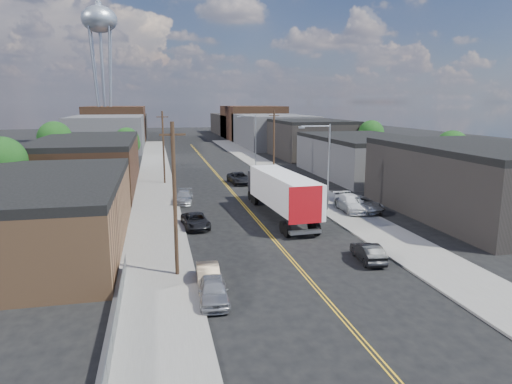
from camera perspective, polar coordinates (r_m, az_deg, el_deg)
name	(u,v)px	position (r m, az deg, el deg)	size (l,w,h in m)	color
ground	(211,167)	(79.92, -5.67, 3.08)	(260.00, 260.00, 0.00)	black
centerline	(223,182)	(65.23, -4.10, 1.29)	(0.32, 120.00, 0.01)	gold
sidewalk_left	(155,184)	(64.56, -12.47, 1.01)	(5.00, 140.00, 0.15)	slate
sidewalk_right	(287,179)	(67.22, 3.94, 1.65)	(5.00, 140.00, 0.15)	slate
warehouse_tan	(41,213)	(38.55, -25.25, -2.45)	(12.00, 22.00, 5.60)	brown
warehouse_brown	(88,163)	(63.69, -20.27, 3.39)	(12.00, 26.00, 6.60)	#452B1B
industrial_right_a	(480,181)	(50.23, 26.22, 1.30)	(14.00, 22.00, 7.10)	black
industrial_right_b	(364,156)	(72.21, 13.34, 4.42)	(14.00, 24.00, 6.10)	#3A3A3D
industrial_right_c	(309,138)	(96.11, 6.62, 6.70)	(14.00, 22.00, 7.60)	black
skyline_left_a	(109,133)	(114.33, -17.94, 7.04)	(16.00, 30.00, 8.00)	#3A3A3D
skyline_right_a	(272,131)	(117.52, 2.02, 7.67)	(16.00, 30.00, 8.00)	#3A3A3D
skyline_left_b	(117,124)	(139.15, -17.03, 8.15)	(16.00, 26.00, 10.00)	#452B1B
skyline_right_b	(252,123)	(141.78, -0.52, 8.68)	(16.00, 26.00, 10.00)	#452B1B
skyline_left_c	(122,126)	(159.15, -16.45, 7.96)	(16.00, 40.00, 7.00)	black
skyline_right_c	(240,124)	(161.45, -2.00, 8.44)	(16.00, 40.00, 7.00)	black
water_tower	(100,25)	(130.69, -18.97, 19.17)	(9.00, 9.00, 36.90)	gray
streetlight_near	(325,160)	(47.10, 8.64, 3.93)	(3.39, 0.25, 9.00)	gray
streetlight_far	(253,136)	(80.59, -0.34, 7.02)	(3.39, 0.25, 9.00)	gray
utility_pole_left_near	(175,199)	(29.24, -10.12, -0.89)	(1.60, 0.26, 10.00)	black
utility_pole_left_far	(163,147)	(63.89, -11.49, 5.54)	(1.60, 0.26, 10.00)	black
utility_pole_right	(274,143)	(69.11, 2.25, 6.16)	(1.60, 0.26, 10.00)	black
chainlink_fence	(117,317)	(24.57, -17.03, -14.66)	(0.05, 16.00, 1.22)	slate
tree_left_near	(3,164)	(51.12, -29.08, 3.04)	(4.85, 4.76, 7.91)	black
tree_left_mid	(55,141)	(75.26, -23.79, 5.90)	(5.10, 5.04, 8.37)	black
tree_left_far	(127,142)	(81.00, -15.80, 6.08)	(4.35, 4.20, 6.97)	black
tree_right_near	(452,149)	(67.56, 23.30, 4.92)	(4.60, 4.48, 7.44)	black
tree_right_far	(371,135)	(88.08, 14.21, 6.93)	(4.85, 4.76, 7.91)	black
semi_truck	(279,190)	(45.40, 2.85, 0.20)	(3.74, 17.10, 4.44)	silver
car_left_a	(213,290)	(26.49, -5.38, -12.12)	(1.67, 4.16, 1.42)	#97989C
car_left_b	(208,276)	(28.74, -5.99, -10.37)	(1.36, 3.89, 1.28)	#806D54
car_left_c	(196,221)	(41.52, -7.56, -3.60)	(2.15, 4.65, 1.29)	black
car_left_d	(184,197)	(51.80, -9.03, -0.64)	(1.93, 4.74, 1.38)	#97999C
car_right_oncoming	(368,252)	(33.68, 13.83, -7.32)	(1.42, 4.06, 1.34)	black
car_right_lot_a	(360,204)	(47.96, 12.86, -1.45)	(2.55, 5.53, 1.54)	gray
car_right_lot_b	(351,203)	(47.92, 11.81, -1.36)	(2.28, 5.60, 1.62)	white
car_right_lot_c	(302,187)	(56.35, 5.82, 0.64)	(1.83, 4.54, 1.55)	black
car_ahead_truck	(239,178)	(63.47, -2.08, 1.75)	(2.59, 5.61, 1.56)	black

